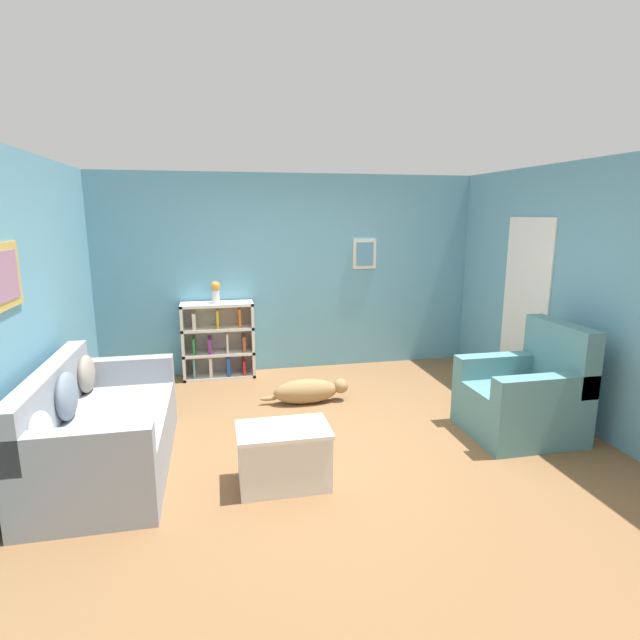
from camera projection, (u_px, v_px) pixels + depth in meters
name	position (u px, v px, depth m)	size (l,w,h in m)	color
ground_plane	(329.00, 435.00, 4.81)	(14.00, 14.00, 0.00)	brown
wall_back	(292.00, 274.00, 6.69)	(5.60, 0.13, 2.60)	#609EB7
wall_left	(21.00, 313.00, 4.01)	(0.13, 5.00, 2.60)	#609EB7
wall_right	(573.00, 293.00, 5.07)	(0.16, 5.00, 2.60)	#609EB7
couch	(99.00, 432.00, 4.09)	(0.96, 1.84, 0.89)	#9399A3
bookshelf	(218.00, 341.00, 6.45)	(0.91, 0.34, 0.98)	silver
recliner_chair	(526.00, 396.00, 4.77)	(0.96, 0.88, 1.08)	slate
coffee_table	(284.00, 454.00, 3.88)	(0.72, 0.45, 0.48)	silver
dog	(308.00, 391.00, 5.59)	(1.00, 0.25, 0.28)	#9E7A4C
vase	(216.00, 291.00, 6.28)	(0.12, 0.12, 0.27)	silver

